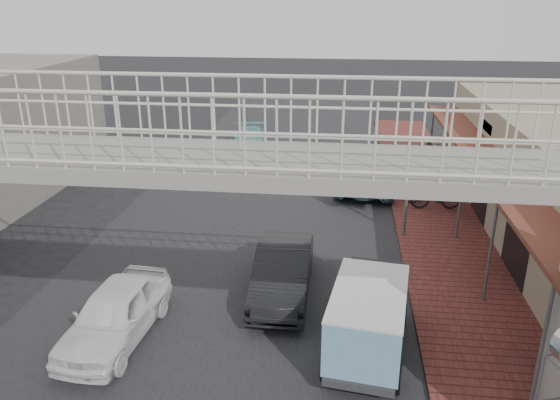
% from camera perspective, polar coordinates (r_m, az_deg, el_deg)
% --- Properties ---
extents(ground, '(120.00, 120.00, 0.00)m').
position_cam_1_polar(ground, '(14.55, -6.54, -10.96)').
color(ground, black).
rests_on(ground, ground).
extents(road_strip, '(10.00, 60.00, 0.01)m').
position_cam_1_polar(road_strip, '(14.55, -6.54, -10.94)').
color(road_strip, black).
rests_on(road_strip, ground).
extents(sidewalk, '(3.00, 40.00, 0.10)m').
position_cam_1_polar(sidewalk, '(17.15, 17.71, -6.51)').
color(sidewalk, brown).
rests_on(sidewalk, ground).
extents(footbridge, '(16.40, 2.40, 6.34)m').
position_cam_1_polar(footbridge, '(9.66, -12.67, -7.05)').
color(footbridge, gray).
rests_on(footbridge, ground).
extents(white_hatchback, '(1.83, 3.95, 1.31)m').
position_cam_1_polar(white_hatchback, '(13.49, -16.85, -11.28)').
color(white_hatchback, white).
rests_on(white_hatchback, ground).
extents(dark_sedan, '(1.47, 4.11, 1.35)m').
position_cam_1_polar(dark_sedan, '(14.68, 0.29, -7.47)').
color(dark_sedan, black).
rests_on(dark_sedan, ground).
extents(angkot_curb, '(3.03, 5.38, 1.42)m').
position_cam_1_polar(angkot_curb, '(23.13, 9.32, 3.03)').
color(angkot_curb, '#65A9AF').
rests_on(angkot_curb, ground).
extents(angkot_far, '(2.28, 4.62, 1.29)m').
position_cam_1_polar(angkot_far, '(27.62, -3.27, 6.01)').
color(angkot_far, '#65AEAF').
rests_on(angkot_far, ground).
extents(angkot_van, '(2.01, 3.66, 1.71)m').
position_cam_1_polar(angkot_van, '(12.35, 9.28, -11.45)').
color(angkot_van, black).
rests_on(angkot_van, ground).
extents(motorcycle_near, '(1.72, 0.83, 0.86)m').
position_cam_1_polar(motorcycle_near, '(21.57, 15.07, 0.78)').
color(motorcycle_near, black).
rests_on(motorcycle_near, sidewalk).
extents(motorcycle_far, '(1.89, 0.66, 1.12)m').
position_cam_1_polar(motorcycle_far, '(21.03, 15.98, 0.54)').
color(motorcycle_far, black).
rests_on(motorcycle_far, sidewalk).
extents(arrow_sign, '(1.88, 1.21, 3.18)m').
position_cam_1_polar(arrow_sign, '(18.01, 15.88, 3.97)').
color(arrow_sign, '#59595B').
rests_on(arrow_sign, sidewalk).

